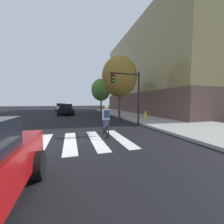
{
  "coord_description": "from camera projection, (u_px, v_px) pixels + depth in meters",
  "views": [
    {
      "loc": [
        0.1,
        -6.55,
        1.87
      ],
      "look_at": [
        2.41,
        1.1,
        1.27
      ],
      "focal_mm": 21.95,
      "sensor_mm": 36.0,
      "label": 1
    }
  ],
  "objects": [
    {
      "name": "sedan_far",
      "position": [
        61.0,
        107.0,
        28.95
      ],
      "size": [
        2.19,
        4.54,
        1.56
      ],
      "color": "silver",
      "rests_on": "ground"
    },
    {
      "name": "corner_building",
      "position": [
        173.0,
        74.0,
        24.85
      ],
      "size": [
        17.16,
        24.3,
        13.75
      ],
      "color": "brown",
      "rests_on": "ground"
    },
    {
      "name": "street_tree_near",
      "position": [
        119.0,
        77.0,
        15.0
      ],
      "size": [
        3.84,
        3.84,
        6.82
      ],
      "color": "#4C3823",
      "rests_on": "ground"
    },
    {
      "name": "crosswalk_stripes",
      "position": [
        70.0,
        142.0,
        6.37
      ],
      "size": [
        5.43,
        3.69,
        0.01
      ],
      "color": "silver",
      "rests_on": "ground"
    },
    {
      "name": "sidewalk",
      "position": [
        210.0,
        129.0,
        8.88
      ],
      "size": [
        6.5,
        50.0,
        0.15
      ],
      "primitive_type": "cube",
      "color": "#9E9B93",
      "rests_on": "ground"
    },
    {
      "name": "sedan_mid",
      "position": [
        66.0,
        109.0,
        19.81
      ],
      "size": [
        2.18,
        4.57,
        1.57
      ],
      "color": "black",
      "rests_on": "ground"
    },
    {
      "name": "ground_plane",
      "position": [
        69.0,
        142.0,
        6.36
      ],
      "size": [
        120.0,
        120.0,
        0.0
      ],
      "primitive_type": "plane",
      "color": "black"
    },
    {
      "name": "traffic_light_near",
      "position": [
        129.0,
        89.0,
        10.63
      ],
      "size": [
        2.47,
        0.28,
        4.2
      ],
      "color": "black",
      "rests_on": "ground"
    },
    {
      "name": "street_tree_mid",
      "position": [
        101.0,
        90.0,
        22.99
      ],
      "size": [
        3.21,
        3.21,
        5.71
      ],
      "color": "#4C3823",
      "rests_on": "ground"
    },
    {
      "name": "fire_hydrant",
      "position": [
        146.0,
        115.0,
        13.54
      ],
      "size": [
        0.33,
        0.22,
        0.78
      ],
      "color": "gold",
      "rests_on": "sidewalk"
    },
    {
      "name": "cyclist",
      "position": [
        106.0,
        121.0,
        7.43
      ],
      "size": [
        0.37,
        1.71,
        1.69
      ],
      "color": "black",
      "rests_on": "ground"
    }
  ]
}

